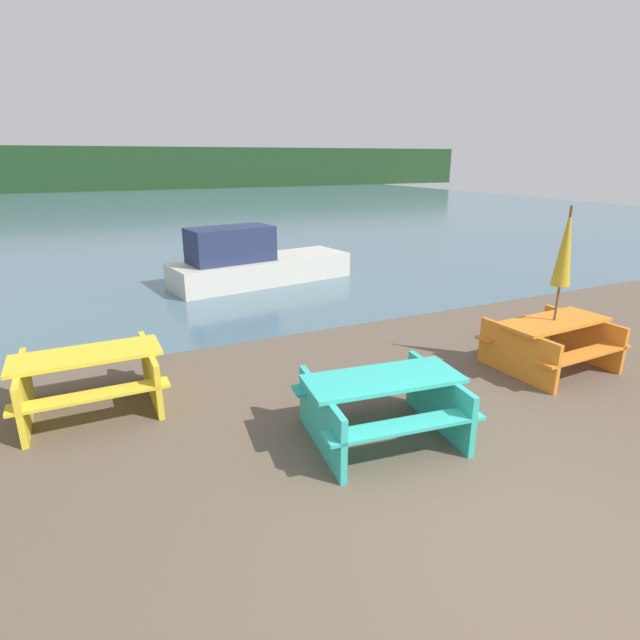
{
  "coord_description": "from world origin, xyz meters",
  "views": [
    {
      "loc": [
        -2.89,
        -2.17,
        3.02
      ],
      "look_at": [
        -0.04,
        3.81,
        0.85
      ],
      "focal_mm": 28.0,
      "sensor_mm": 36.0,
      "label": 1
    }
  ],
  "objects": [
    {
      "name": "ground_plane",
      "position": [
        0.0,
        0.0,
        0.0
      ],
      "size": [
        60.0,
        60.0,
        0.0
      ],
      "primitive_type": "plane",
      "color": "brown"
    },
    {
      "name": "water",
      "position": [
        0.0,
        30.61,
        -0.0
      ],
      "size": [
        60.0,
        50.0,
        0.0
      ],
      "color": "slate",
      "rests_on": "ground_plane"
    },
    {
      "name": "far_treeline",
      "position": [
        0.0,
        50.61,
        2.0
      ],
      "size": [
        80.0,
        1.6,
        4.0
      ],
      "color": "#1E3D1E",
      "rests_on": "water"
    },
    {
      "name": "picnic_table_teal",
      "position": [
        -0.13,
        2.01,
        0.45
      ],
      "size": [
        1.87,
        1.57,
        0.74
      ],
      "rotation": [
        0.0,
        0.0,
        -0.12
      ],
      "color": "#33B7A8",
      "rests_on": "ground_plane"
    },
    {
      "name": "picnic_table_orange",
      "position": [
        3.2,
        2.62,
        0.45
      ],
      "size": [
        1.76,
        1.46,
        0.75
      ],
      "rotation": [
        0.0,
        0.0,
        0.05
      ],
      "color": "orange",
      "rests_on": "ground_plane"
    },
    {
      "name": "picnic_table_yellow",
      "position": [
        -3.04,
        4.15,
        0.45
      ],
      "size": [
        1.73,
        1.4,
        0.75
      ],
      "rotation": [
        0.0,
        0.0,
        0.01
      ],
      "color": "yellow",
      "rests_on": "ground_plane"
    },
    {
      "name": "umbrella_gold",
      "position": [
        3.2,
        2.62,
        1.81
      ],
      "size": [
        0.26,
        0.26,
        2.39
      ],
      "color": "brown",
      "rests_on": "ground_plane"
    },
    {
      "name": "boat",
      "position": [
        0.86,
        9.6,
        0.52
      ],
      "size": [
        4.69,
        2.11,
        1.44
      ],
      "rotation": [
        0.0,
        0.0,
        0.15
      ],
      "color": "beige",
      "rests_on": "water"
    }
  ]
}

